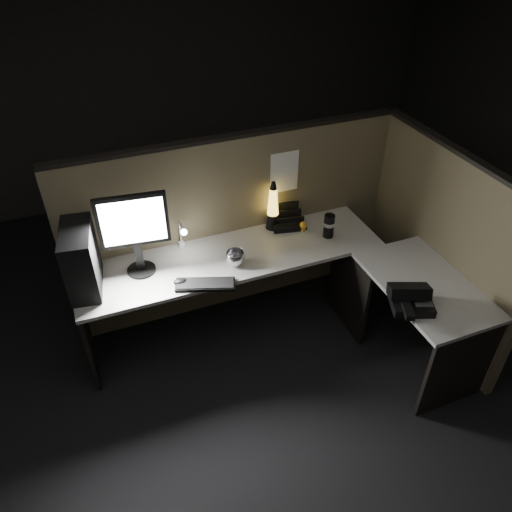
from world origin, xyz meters
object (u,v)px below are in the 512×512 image
object	(u,v)px
keyboard	(205,284)
desk_phone	(410,299)
monitor	(134,227)
lava_lamp	(273,209)
pc_tower	(81,259)

from	to	relation	value
keyboard	desk_phone	distance (m)	1.37
monitor	lava_lamp	xyz separation A→B (m)	(1.09, 0.16, -0.20)
pc_tower	desk_phone	xyz separation A→B (m)	(1.94, -0.98, -0.17)
lava_lamp	desk_phone	xyz separation A→B (m)	(0.47, -1.17, -0.11)
lava_lamp	desk_phone	size ratio (longest dim) A/B	1.26
monitor	lava_lamp	bearing A→B (deg)	14.91
pc_tower	monitor	size ratio (longest dim) A/B	0.75
monitor	keyboard	world-z (taller)	monitor
pc_tower	keyboard	distance (m)	0.84
keyboard	monitor	bearing A→B (deg)	158.01
keyboard	desk_phone	world-z (taller)	desk_phone
pc_tower	monitor	bearing A→B (deg)	14.24
pc_tower	monitor	xyz separation A→B (m)	(0.38, 0.04, 0.14)
keyboard	lava_lamp	distance (m)	0.88
pc_tower	monitor	world-z (taller)	monitor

